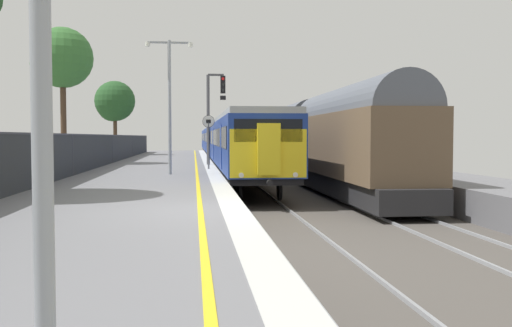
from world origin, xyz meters
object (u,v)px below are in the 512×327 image
Objects in this scene: freight_train_adjacent_track at (292,138)px; speed_limit_sign at (209,135)px; signal_gantry at (213,108)px; commuter_train_at_platform at (223,141)px; background_tree_centre at (114,103)px; platform_lamp_mid at (170,96)px; background_tree_left at (60,60)px.

freight_train_adjacent_track is 16.44× the size of speed_limit_sign.
signal_gantry is at bearing -136.83° from freight_train_adjacent_track.
signal_gantry is at bearing 85.39° from speed_limit_sign.
commuter_train_at_platform is 10.24m from background_tree_centre.
signal_gantry reaches higher than freight_train_adjacent_track.
commuter_train_at_platform is at bearing 85.31° from signal_gantry.
background_tree_centre is at bearing 133.69° from freight_train_adjacent_track.
freight_train_adjacent_track is 7.67× the size of platform_lamp_mid.
platform_lamp_mid is 12.76m from background_tree_left.
background_tree_centre is (-13.59, 14.22, 3.08)m from freight_train_adjacent_track.
platform_lamp_mid reaches higher than commuter_train_at_platform.
freight_train_adjacent_track is 15.41m from background_tree_left.
freight_train_adjacent_track is at bearing 60.47° from platform_lamp_mid.
platform_lamp_mid is (-1.74, -3.73, 1.66)m from speed_limit_sign.
background_tree_left is at bearing -92.73° from background_tree_centre.
platform_lamp_mid is at bearing -104.33° from signal_gantry.
signal_gantry reaches higher than speed_limit_sign.
background_tree_left is (-10.40, -15.86, 4.87)m from commuter_train_at_platform.
background_tree_centre is (-5.99, 27.63, 1.27)m from platform_lamp_mid.
background_tree_left is (-8.56, 6.70, 4.44)m from speed_limit_sign.
background_tree_centre reaches higher than commuter_train_at_platform.
commuter_train_at_platform is 12.16× the size of signal_gantry.
background_tree_centre is at bearing 102.24° from platform_lamp_mid.
signal_gantry is 8.53m from platform_lamp_mid.
freight_train_adjacent_track is 11.31m from speed_limit_sign.
commuter_train_at_platform reaches higher than speed_limit_sign.
background_tree_centre reaches higher than speed_limit_sign.
signal_gantry is 9.63m from background_tree_left.
platform_lamp_mid is 28.30m from background_tree_centre.
freight_train_adjacent_track reaches higher than speed_limit_sign.
background_tree_left reaches higher than speed_limit_sign.
signal_gantry reaches higher than commuter_train_at_platform.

